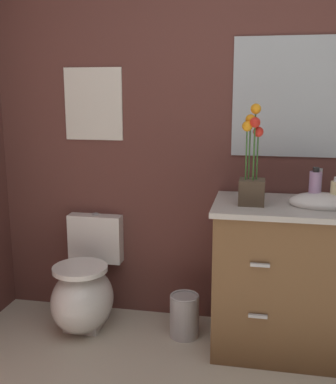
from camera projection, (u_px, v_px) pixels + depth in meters
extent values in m
cube|color=brown|center=(261.00, 131.00, 2.88)|extent=(4.69, 0.05, 2.50)
ellipsoid|color=white|center=(83.00, 300.00, 2.97)|extent=(0.38, 0.48, 0.40)
cube|color=white|center=(86.00, 312.00, 3.05)|extent=(0.22, 0.26, 0.18)
cube|color=white|center=(96.00, 238.00, 3.18)|extent=(0.36, 0.13, 0.32)
cylinder|color=white|center=(80.00, 269.00, 2.91)|extent=(0.34, 0.34, 0.03)
cylinder|color=#B7B7BC|center=(96.00, 215.00, 3.15)|extent=(0.04, 0.04, 0.02)
cube|color=brown|center=(295.00, 281.00, 2.70)|extent=(0.90, 0.52, 0.84)
cube|color=#BCB7B2|center=(299.00, 207.00, 2.61)|extent=(0.94, 0.56, 0.03)
ellipsoid|color=white|center=(322.00, 202.00, 2.58)|extent=(0.36, 0.26, 0.10)
cylinder|color=#B7B7BC|center=(320.00, 184.00, 2.72)|extent=(0.02, 0.02, 0.18)
cube|color=#B7B7BC|center=(260.00, 265.00, 2.44)|extent=(0.10, 0.02, 0.02)
cube|color=#B7B7BC|center=(258.00, 316.00, 2.50)|extent=(0.10, 0.02, 0.02)
cube|color=#4C3D2D|center=(252.00, 192.00, 2.60)|extent=(0.14, 0.14, 0.14)
cylinder|color=#386B2D|center=(257.00, 156.00, 2.56)|extent=(0.01, 0.01, 0.26)
sphere|color=red|center=(258.00, 132.00, 2.53)|extent=(0.06, 0.06, 0.06)
cylinder|color=#386B2D|center=(254.00, 144.00, 2.56)|extent=(0.01, 0.01, 0.38)
sphere|color=orange|center=(256.00, 109.00, 2.52)|extent=(0.06, 0.06, 0.06)
cylinder|color=#386B2D|center=(250.00, 150.00, 2.57)|extent=(0.01, 0.01, 0.32)
sphere|color=orange|center=(251.00, 119.00, 2.54)|extent=(0.06, 0.06, 0.06)
cylinder|color=#386B2D|center=(246.00, 153.00, 2.55)|extent=(0.01, 0.01, 0.29)
sphere|color=orange|center=(247.00, 126.00, 2.51)|extent=(0.06, 0.06, 0.06)
cylinder|color=#386B2D|center=(254.00, 152.00, 2.53)|extent=(0.01, 0.01, 0.31)
sphere|color=red|center=(255.00, 122.00, 2.50)|extent=(0.06, 0.06, 0.06)
cylinder|color=#B28CBF|center=(315.00, 188.00, 2.60)|extent=(0.07, 0.07, 0.18)
cylinder|color=black|center=(316.00, 170.00, 2.58)|extent=(0.04, 0.04, 0.02)
cylinder|color=#B7B7BC|center=(184.00, 316.00, 2.91)|extent=(0.18, 0.18, 0.26)
torus|color=#B7B7BC|center=(185.00, 296.00, 2.88)|extent=(0.18, 0.18, 0.01)
cube|color=silver|center=(93.00, 104.00, 3.02)|extent=(0.38, 0.01, 0.46)
cube|color=#B2BCC6|center=(301.00, 97.00, 2.77)|extent=(0.80, 0.01, 0.70)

